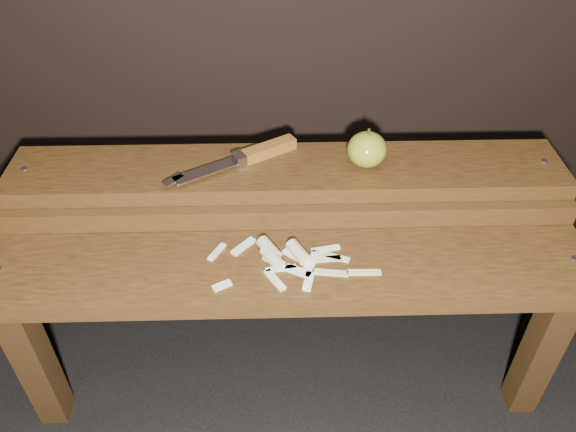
{
  "coord_description": "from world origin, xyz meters",
  "views": [
    {
      "loc": [
        -0.02,
        -0.82,
        1.19
      ],
      "look_at": [
        0.0,
        0.06,
        0.45
      ],
      "focal_mm": 35.0,
      "sensor_mm": 36.0,
      "label": 1
    }
  ],
  "objects_px": {
    "bench_front_tier": "(290,292)",
    "knife": "(253,155)",
    "apple": "(367,149)",
    "bench_rear_tier": "(287,198)"
  },
  "relations": [
    {
      "from": "bench_front_tier",
      "to": "knife",
      "type": "distance_m",
      "value": 0.31
    },
    {
      "from": "knife",
      "to": "apple",
      "type": "bearing_deg",
      "value": -5.6
    },
    {
      "from": "bench_rear_tier",
      "to": "apple",
      "type": "height_order",
      "value": "apple"
    },
    {
      "from": "bench_rear_tier",
      "to": "apple",
      "type": "bearing_deg",
      "value": 1.46
    },
    {
      "from": "bench_front_tier",
      "to": "knife",
      "type": "height_order",
      "value": "knife"
    },
    {
      "from": "bench_front_tier",
      "to": "bench_rear_tier",
      "type": "relative_size",
      "value": 1.0
    },
    {
      "from": "bench_front_tier",
      "to": "apple",
      "type": "height_order",
      "value": "apple"
    },
    {
      "from": "bench_front_tier",
      "to": "apple",
      "type": "distance_m",
      "value": 0.34
    },
    {
      "from": "bench_front_tier",
      "to": "knife",
      "type": "xyz_separation_m",
      "value": [
        -0.07,
        0.25,
        0.16
      ]
    },
    {
      "from": "apple",
      "to": "knife",
      "type": "height_order",
      "value": "apple"
    }
  ]
}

